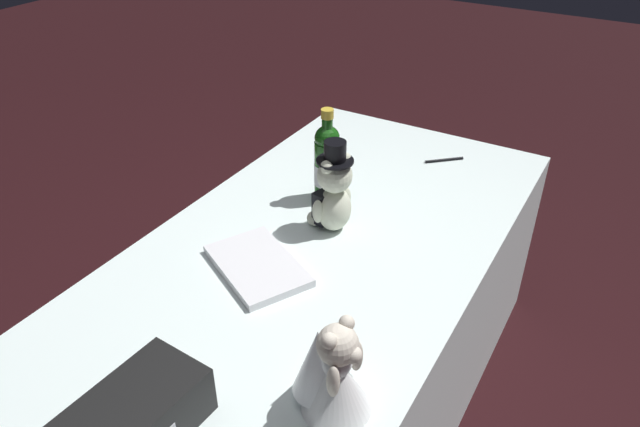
# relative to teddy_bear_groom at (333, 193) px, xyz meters

# --- Properties ---
(ground_plane) EXTENTS (12.00, 12.00, 0.00)m
(ground_plane) POSITION_rel_teddy_bear_groom_xyz_m (-0.09, -0.00, -0.82)
(ground_plane) COLOR black
(reception_table) EXTENTS (1.80, 0.94, 0.70)m
(reception_table) POSITION_rel_teddy_bear_groom_xyz_m (-0.09, -0.00, -0.47)
(reception_table) COLOR white
(reception_table) RESTS_ON ground_plane
(teddy_bear_groom) EXTENTS (0.15, 0.14, 0.29)m
(teddy_bear_groom) POSITION_rel_teddy_bear_groom_xyz_m (0.00, 0.00, 0.00)
(teddy_bear_groom) COLOR beige
(teddy_bear_groom) RESTS_ON reception_table
(teddy_bear_bride) EXTENTS (0.15, 0.18, 0.23)m
(teddy_bear_bride) POSITION_rel_teddy_bear_groom_xyz_m (-0.58, -0.32, -0.02)
(teddy_bear_bride) COLOR white
(teddy_bear_bride) RESTS_ON reception_table
(champagne_bottle) EXTENTS (0.08, 0.08, 0.31)m
(champagne_bottle) POSITION_rel_teddy_bear_groom_xyz_m (0.14, 0.10, 0.01)
(champagne_bottle) COLOR #175013
(champagne_bottle) RESTS_ON reception_table
(signing_pen) EXTENTS (0.11, 0.12, 0.01)m
(signing_pen) POSITION_rel_teddy_bear_groom_xyz_m (0.58, -0.14, -0.12)
(signing_pen) COLOR black
(signing_pen) RESTS_ON reception_table
(gift_case_black) EXTENTS (0.29, 0.18, 0.12)m
(gift_case_black) POSITION_rel_teddy_bear_groom_xyz_m (-0.85, -0.03, -0.06)
(gift_case_black) COLOR black
(gift_case_black) RESTS_ON reception_table
(guestbook) EXTENTS (0.31, 0.36, 0.02)m
(guestbook) POSITION_rel_teddy_bear_groom_xyz_m (-0.29, 0.08, -0.11)
(guestbook) COLOR white
(guestbook) RESTS_ON reception_table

